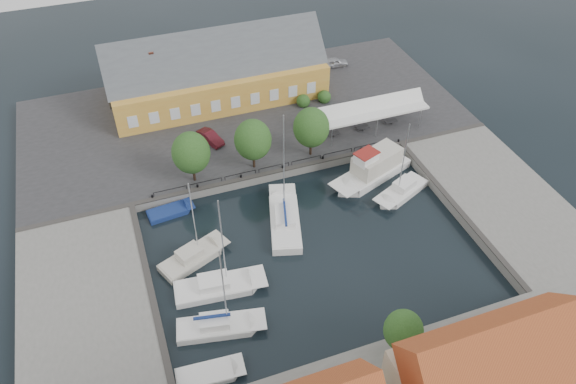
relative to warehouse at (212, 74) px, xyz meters
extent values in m
plane|color=black|center=(2.60, -28.36, -4.43)|extent=(140.00, 140.00, 0.00)
cube|color=#2D2D30|center=(2.60, -5.36, -3.93)|extent=(56.00, 26.00, 1.00)
cube|color=slate|center=(-19.40, -30.36, -3.93)|extent=(12.00, 24.00, 1.00)
cube|color=slate|center=(24.60, -30.36, -3.93)|extent=(12.00, 24.00, 1.00)
cube|color=#383533|center=(2.60, -18.06, -3.37)|extent=(56.00, 0.60, 0.12)
cube|color=#383533|center=(-13.70, -30.36, -3.37)|extent=(0.60, 24.00, 0.12)
cube|color=#383533|center=(18.90, -30.36, -3.37)|extent=(0.60, 24.00, 0.12)
cylinder|color=black|center=(-11.40, -17.76, -3.23)|extent=(0.24, 0.24, 0.40)
cylinder|color=black|center=(-6.40, -17.76, -3.23)|extent=(0.24, 0.24, 0.40)
cylinder|color=black|center=(-1.40, -17.76, -3.23)|extent=(0.24, 0.24, 0.40)
cylinder|color=black|center=(3.60, -17.76, -3.23)|extent=(0.24, 0.24, 0.40)
cylinder|color=black|center=(8.60, -17.76, -3.23)|extent=(0.24, 0.24, 0.40)
cylinder|color=black|center=(13.60, -17.76, -3.23)|extent=(0.24, 0.24, 0.40)
cylinder|color=black|center=(18.60, -17.76, -3.23)|extent=(0.24, 0.24, 0.40)
cube|color=gold|center=(0.60, -0.36, -1.18)|extent=(28.00, 10.00, 4.50)
cube|color=#474C51|center=(0.60, -0.36, 2.32)|extent=(28.56, 7.60, 7.60)
cube|color=gold|center=(-9.40, 5.64, -1.68)|extent=(6.00, 6.00, 3.50)
cube|color=brown|center=(-7.40, -0.36, 4.17)|extent=(0.60, 0.60, 1.20)
cube|color=white|center=(16.60, -13.86, -0.73)|extent=(14.00, 4.00, 0.25)
cylinder|color=silver|center=(10.60, -15.66, -2.08)|extent=(0.10, 0.10, 2.70)
cylinder|color=silver|center=(10.60, -12.06, -2.08)|extent=(0.10, 0.10, 2.70)
cylinder|color=silver|center=(16.60, -15.66, -2.08)|extent=(0.10, 0.10, 2.70)
cylinder|color=silver|center=(16.60, -12.06, -2.08)|extent=(0.10, 0.10, 2.70)
cylinder|color=silver|center=(22.60, -15.66, -2.08)|extent=(0.10, 0.10, 2.70)
cylinder|color=silver|center=(22.60, -12.06, -2.08)|extent=(0.10, 0.10, 2.70)
cylinder|color=black|center=(-6.40, -16.36, -2.38)|extent=(0.30, 0.30, 2.10)
ellipsoid|color=#234E1C|center=(-6.40, -16.36, 0.46)|extent=(4.20, 4.20, 4.83)
cylinder|color=black|center=(0.60, -16.36, -2.38)|extent=(0.30, 0.30, 2.10)
ellipsoid|color=#234E1C|center=(0.60, -16.36, 0.46)|extent=(4.20, 4.20, 4.83)
cylinder|color=black|center=(7.60, -16.36, -2.38)|extent=(0.30, 0.30, 2.10)
ellipsoid|color=#234E1C|center=(7.60, -16.36, 0.46)|extent=(4.20, 4.20, 4.83)
imported|color=#B3B5BC|center=(18.75, 2.12, -2.77)|extent=(3.98, 1.87, 1.32)
imported|color=#53131B|center=(-2.94, -9.86, -2.77)|extent=(2.89, 4.20, 1.31)
cube|color=white|center=(1.00, -25.88, -4.28)|extent=(5.11, 8.56, 1.50)
cube|color=white|center=(1.28, -24.91, -3.49)|extent=(5.43, 10.07, 0.08)
cube|color=white|center=(1.06, -25.69, -3.03)|extent=(2.85, 3.66, 0.90)
cylinder|color=silver|center=(1.44, -24.33, 2.50)|extent=(0.12, 0.12, 12.06)
cube|color=navy|center=(1.00, -25.88, -2.28)|extent=(1.32, 3.93, 0.22)
cube|color=white|center=(13.76, -21.36, -4.33)|extent=(9.16, 6.01, 1.80)
cube|color=white|center=(12.76, -21.74, -3.39)|extent=(10.72, 6.49, 0.08)
cube|color=beige|center=(13.76, -21.36, -2.33)|extent=(6.48, 4.62, 2.20)
cube|color=white|center=(11.95, -22.04, -0.93)|extent=(2.83, 2.48, 1.20)
cube|color=maroon|center=(11.95, -22.04, -0.28)|extent=(3.06, 2.65, 0.10)
cube|color=white|center=(15.43, -25.18, -4.38)|extent=(6.32, 4.63, 1.30)
cube|color=white|center=(14.77, -25.47, -3.69)|extent=(7.35, 5.01, 0.08)
cube|color=white|center=(15.30, -25.24, -3.23)|extent=(2.81, 2.48, 0.90)
cylinder|color=silver|center=(14.37, -25.65, 0.83)|extent=(0.12, 0.12, 9.11)
cube|color=beige|center=(-9.51, -27.32, -4.38)|extent=(6.43, 4.66, 1.30)
cube|color=beige|center=(-8.83, -27.03, -3.69)|extent=(7.47, 5.03, 0.08)
cube|color=beige|center=(-9.38, -27.27, -3.23)|extent=(2.85, 2.52, 0.90)
cylinder|color=silver|center=(-8.43, -26.86, 0.69)|extent=(0.12, 0.12, 8.85)
cube|color=white|center=(-8.22, -31.51, -4.38)|extent=(7.27, 3.55, 1.30)
cube|color=white|center=(-7.35, -31.60, -3.69)|extent=(8.66, 3.57, 0.08)
cube|color=white|center=(-8.05, -31.53, -3.23)|extent=(2.99, 2.21, 0.90)
cylinder|color=silver|center=(-6.82, -31.65, 1.48)|extent=(0.12, 0.12, 10.42)
cube|color=white|center=(-9.21, -35.81, -4.38)|extent=(6.74, 3.62, 1.30)
cube|color=white|center=(-8.43, -35.96, -3.69)|extent=(7.97, 3.77, 0.08)
cube|color=white|center=(-9.05, -35.84, -3.23)|extent=(2.83, 2.12, 0.90)
cylinder|color=silver|center=(-7.96, -36.06, 0.97)|extent=(0.12, 0.12, 9.39)
cube|color=navy|center=(-9.21, -35.81, -2.48)|extent=(3.18, 0.83, 0.22)
cube|color=white|center=(-11.03, -39.98, -4.38)|extent=(4.74, 2.51, 0.90)
cube|color=white|center=(-10.46, -40.03, -3.89)|extent=(5.65, 2.49, 0.08)
cube|color=navy|center=(-10.31, -19.69, -4.38)|extent=(4.27, 2.46, 0.80)
cube|color=navy|center=(-9.80, -19.64, -3.94)|extent=(5.07, 2.46, 0.08)
cube|color=#AE5425|center=(6.60, -51.36, 5.32)|extent=(12.36, 6.50, 6.50)
cube|color=brown|center=(3.60, -51.36, 6.97)|extent=(0.70, 0.70, 1.00)
cube|color=brown|center=(9.00, -51.36, 6.87)|extent=(0.60, 0.60, 0.80)
camera|label=1|loc=(-12.88, -65.26, 37.45)|focal=35.00mm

